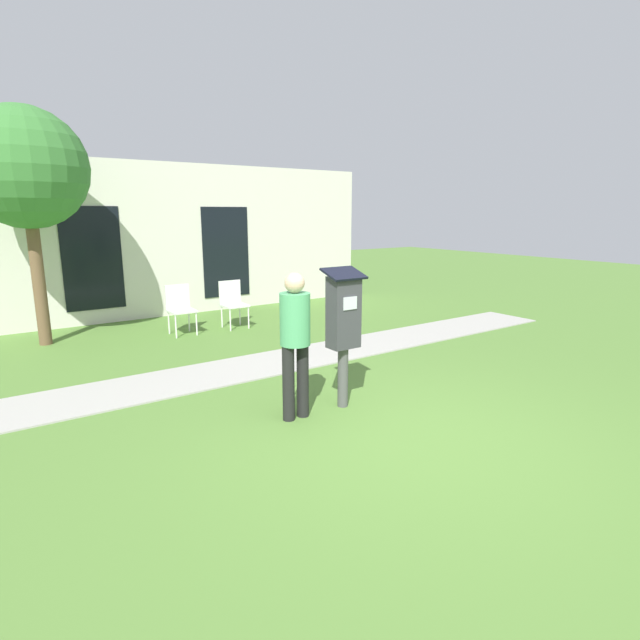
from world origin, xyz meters
TOP-DOWN VIEW (x-y plane):
  - ground_plane at (0.00, 0.00)m, footprint 40.00×40.00m
  - sidewalk at (0.00, 2.92)m, footprint 12.00×1.10m
  - building_facade at (0.00, 7.34)m, footprint 10.00×0.26m
  - parking_meter at (-0.02, 1.01)m, footprint 0.44×0.31m
  - person_standing at (-0.64, 1.03)m, footprint 0.32×0.32m
  - outdoor_chair_left at (-0.32, 5.49)m, footprint 0.44×0.44m
  - outdoor_chair_middle at (0.70, 5.44)m, footprint 0.44×0.44m
  - tree at (-2.46, 6.06)m, footprint 1.90×1.90m

SIDE VIEW (x-z plane):
  - ground_plane at x=0.00m, z-range 0.00..0.00m
  - sidewalk at x=0.00m, z-range 0.00..0.02m
  - outdoor_chair_left at x=-0.32m, z-range 0.08..0.98m
  - outdoor_chair_middle at x=0.70m, z-range 0.08..0.98m
  - person_standing at x=-0.64m, z-range 0.14..1.72m
  - parking_meter at x=-0.02m, z-range 0.22..1.81m
  - building_facade at x=0.00m, z-range 0.00..3.20m
  - tree at x=-2.46m, z-range 0.94..4.75m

